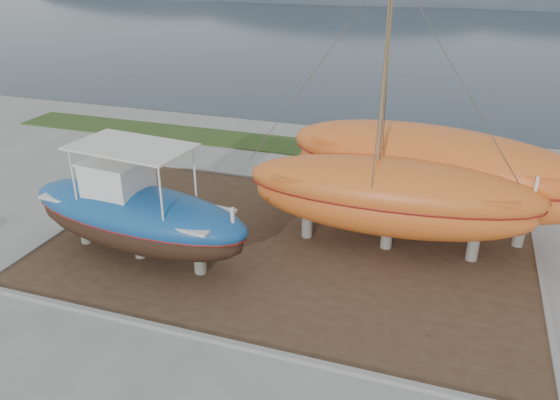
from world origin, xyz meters
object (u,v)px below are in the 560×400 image
(blue_caique, at_px, (135,203))
(white_dinghy, at_px, (145,203))
(orange_sailboat, at_px, (397,120))
(orange_bare_hull, at_px, (432,179))

(blue_caique, relative_size, white_dinghy, 2.28)
(white_dinghy, distance_m, orange_sailboat, 11.16)
(white_dinghy, bearing_deg, orange_bare_hull, 37.03)
(orange_sailboat, height_order, orange_bare_hull, orange_sailboat)
(blue_caique, distance_m, white_dinghy, 3.83)
(blue_caique, height_order, orange_sailboat, orange_sailboat)
(orange_bare_hull, bearing_deg, orange_sailboat, -106.32)
(white_dinghy, distance_m, orange_bare_hull, 12.00)
(orange_sailboat, bearing_deg, blue_caique, -158.98)
(white_dinghy, height_order, orange_bare_hull, orange_bare_hull)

